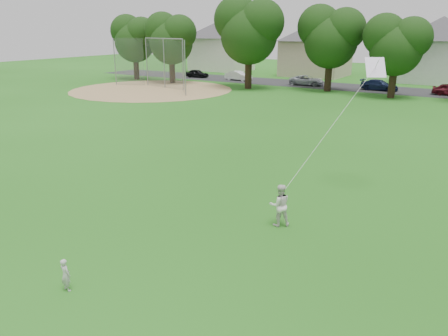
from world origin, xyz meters
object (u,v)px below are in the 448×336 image
Objects in this scene: older_boy at (280,205)px; baseball_backstop at (160,64)px; toddler at (66,275)px; kite at (331,127)px.

older_boy is 37.66m from baseball_backstop.
baseball_backstop is at bearing -47.81° from toddler.
toddler is 40.66m from baseball_backstop.
toddler is 0.14× the size of kite.
kite is at bearing -144.45° from older_boy.
toddler is 0.60× the size of older_boy.
toddler is at bearing 26.91° from older_boy.
older_boy is 3.62m from kite.
baseball_backstop is (-27.95, 23.33, -0.38)m from kite.
older_boy is at bearing -108.91° from toddler.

